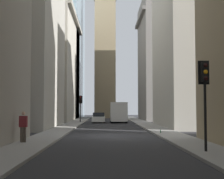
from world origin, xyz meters
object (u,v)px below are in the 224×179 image
at_px(traffic_light_midblock, 80,103).
at_px(discarded_bottle, 161,132).
at_px(pedestrian, 23,125).
at_px(delivery_truck, 118,112).
at_px(sedan_white, 99,118).
at_px(traffic_light_foreground, 205,84).

distance_m(traffic_light_midblock, discarded_bottle, 21.47).
xyz_separation_m(traffic_light_midblock, pedestrian, (-26.32, 1.14, -1.72)).
xyz_separation_m(delivery_truck, sedan_white, (-0.56, 2.80, -0.80)).
bearing_deg(delivery_truck, discarded_bottle, -173.10).
distance_m(traffic_light_foreground, discarded_bottle, 10.86).
xyz_separation_m(delivery_truck, pedestrian, (-27.11, 6.50, -0.36)).
relative_size(delivery_truck, traffic_light_foreground, 1.56).
bearing_deg(pedestrian, sedan_white, -7.92).
bearing_deg(sedan_white, delivery_truck, -78.76).
height_order(sedan_white, pedestrian, pedestrian).
xyz_separation_m(sedan_white, discarded_bottle, (-20.06, -5.29, -0.42)).
height_order(traffic_light_midblock, discarded_bottle, traffic_light_midblock).
bearing_deg(traffic_light_foreground, sedan_white, 10.29).
bearing_deg(discarded_bottle, sedan_white, 14.78).
height_order(traffic_light_midblock, pedestrian, traffic_light_midblock).
xyz_separation_m(sedan_white, pedestrian, (-26.56, 3.70, 0.43)).
height_order(delivery_truck, discarded_bottle, delivery_truck).
bearing_deg(traffic_light_midblock, traffic_light_foreground, -165.02).
bearing_deg(traffic_light_foreground, pedestrian, 66.85).
distance_m(traffic_light_foreground, traffic_light_midblock, 31.34).
height_order(delivery_truck, traffic_light_midblock, traffic_light_midblock).
relative_size(pedestrian, discarded_bottle, 6.50).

